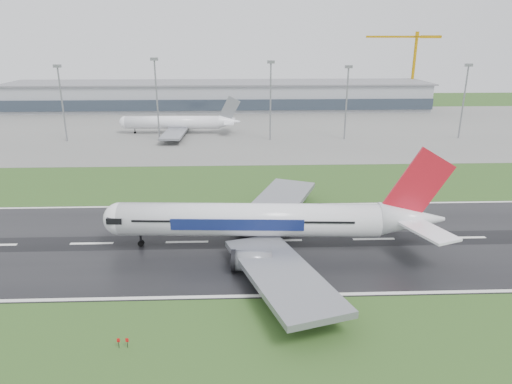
{
  "coord_description": "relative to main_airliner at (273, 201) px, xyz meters",
  "views": [
    {
      "loc": [
        11.37,
        -89.14,
        41.66
      ],
      "look_at": [
        15.1,
        12.0,
        7.0
      ],
      "focal_mm": 32.24,
      "sensor_mm": 36.0,
      "label": 1
    }
  ],
  "objects": [
    {
      "name": "ground",
      "position": [
        -18.02,
        3.05,
        -10.28
      ],
      "size": [
        520.0,
        520.0,
        0.0
      ],
      "primitive_type": "plane",
      "color": "#27491A",
      "rests_on": "ground"
    },
    {
      "name": "runway",
      "position": [
        -18.02,
        3.05,
        -10.23
      ],
      "size": [
        400.0,
        45.0,
        0.1
      ],
      "primitive_type": "cube",
      "color": "black",
      "rests_on": "ground"
    },
    {
      "name": "apron",
      "position": [
        -18.02,
        128.05,
        -10.24
      ],
      "size": [
        400.0,
        130.0,
        0.08
      ],
      "primitive_type": "cube",
      "color": "slate",
      "rests_on": "ground"
    },
    {
      "name": "terminal",
      "position": [
        -18.02,
        188.05,
        -2.78
      ],
      "size": [
        240.0,
        36.0,
        15.0
      ],
      "primitive_type": "cube",
      "color": "gray",
      "rests_on": "ground"
    },
    {
      "name": "main_airliner",
      "position": [
        0.0,
        0.0,
        0.0
      ],
      "size": [
        72.5,
        69.4,
        20.37
      ],
      "primitive_type": null,
      "rotation": [
        0.0,
        0.0,
        -0.06
      ],
      "color": "white",
      "rests_on": "runway"
    },
    {
      "name": "parked_airliner",
      "position": [
        -33.87,
        117.22,
        -2.22
      ],
      "size": [
        56.29,
        52.68,
        15.96
      ],
      "primitive_type": null,
      "rotation": [
        0.0,
        0.0,
        -0.04
      ],
      "color": "white",
      "rests_on": "apron"
    },
    {
      "name": "tower_crane",
      "position": [
        101.45,
        203.05,
        11.54
      ],
      "size": [
        42.55,
        16.61,
        43.65
      ],
      "primitive_type": null,
      "rotation": [
        0.0,
        0.0,
        -0.33
      ],
      "color": "#BC8406",
      "rests_on": "ground"
    },
    {
      "name": "runway_sign",
      "position": [
        4.69,
        -23.46,
        -9.76
      ],
      "size": [
        2.31,
        0.69,
        1.04
      ],
      "primitive_type": null,
      "rotation": [
        0.0,
        0.0,
        -0.19
      ],
      "color": "black",
      "rests_on": "ground"
    },
    {
      "name": "floodmast_1",
      "position": [
        -77.81,
        103.05,
        4.48
      ],
      "size": [
        0.64,
        0.64,
        29.53
      ],
      "primitive_type": "cylinder",
      "color": "gray",
      "rests_on": "ground"
    },
    {
      "name": "floodmast_2",
      "position": [
        -39.81,
        103.05,
        5.76
      ],
      "size": [
        0.64,
        0.64,
        32.09
      ],
      "primitive_type": "cylinder",
      "color": "gray",
      "rests_on": "ground"
    },
    {
      "name": "floodmast_3",
      "position": [
        6.26,
        103.05,
        5.17
      ],
      "size": [
        0.64,
        0.64,
        30.91
      ],
      "primitive_type": "cylinder",
      "color": "gray",
      "rests_on": "ground"
    },
    {
      "name": "floodmast_4",
      "position": [
        37.61,
        103.05,
        4.22
      ],
      "size": [
        0.64,
        0.64,
        29.0
      ],
      "primitive_type": "cylinder",
      "color": "gray",
      "rests_on": "ground"
    },
    {
      "name": "floodmast_5",
      "position": [
        86.62,
        103.05,
        4.49
      ],
      "size": [
        0.64,
        0.64,
        29.54
      ],
      "primitive_type": "cylinder",
      "color": "gray",
      "rests_on": "ground"
    }
  ]
}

